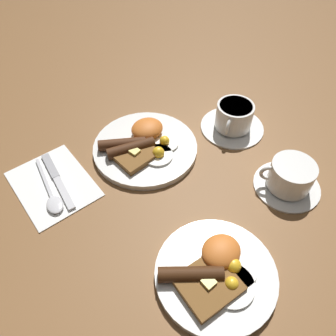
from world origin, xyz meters
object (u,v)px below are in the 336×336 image
at_px(knife, 56,177).
at_px(teacup_far, 290,178).
at_px(breakfast_plate_far, 216,272).
at_px(spoon, 52,198).
at_px(breakfast_plate_near, 144,146).
at_px(teacup_near, 233,119).

bearing_deg(knife, teacup_far, 55.80).
distance_m(breakfast_plate_far, knife, 0.40).
xyz_separation_m(knife, spoon, (0.03, 0.05, 0.00)).
relative_size(teacup_far, spoon, 0.84).
height_order(breakfast_plate_near, knife, breakfast_plate_near).
xyz_separation_m(teacup_far, spoon, (0.43, -0.25, -0.02)).
relative_size(breakfast_plate_near, knife, 1.39).
distance_m(knife, spoon, 0.06).
bearing_deg(breakfast_plate_near, teacup_near, 165.15).
height_order(breakfast_plate_near, teacup_far, teacup_far).
bearing_deg(breakfast_plate_near, breakfast_plate_far, 79.85).
bearing_deg(knife, teacup_near, 80.50).
bearing_deg(breakfast_plate_near, spoon, 4.73).
bearing_deg(teacup_far, breakfast_plate_near, -53.88).
height_order(teacup_far, knife, teacup_far).
height_order(breakfast_plate_near, spoon, breakfast_plate_near).
relative_size(teacup_near, spoon, 0.94).
relative_size(teacup_far, knife, 0.80).
xyz_separation_m(teacup_near, knife, (0.43, -0.09, -0.02)).
distance_m(breakfast_plate_near, breakfast_plate_far, 0.34).
height_order(breakfast_plate_far, knife, breakfast_plate_far).
relative_size(breakfast_plate_far, knife, 1.21).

